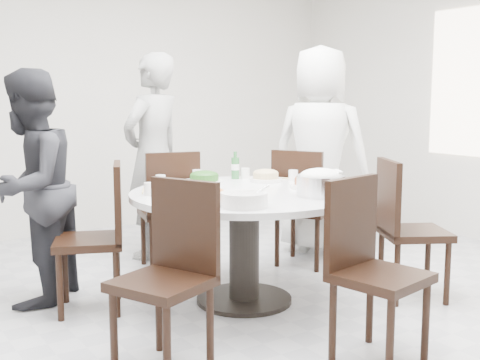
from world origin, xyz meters
TOP-DOWN VIEW (x-y plane):
  - floor at (0.00, 0.00)m, footprint 6.00×6.00m
  - wall_back at (0.00, 3.00)m, footprint 6.00×0.01m
  - dining_table at (0.14, 0.31)m, footprint 1.50×1.50m
  - chair_ne at (1.07, 0.78)m, footprint 0.57×0.57m
  - chair_n at (0.09, 1.30)m, footprint 0.51×0.51m
  - chair_nw at (-0.77, 0.73)m, footprint 0.55×0.55m
  - chair_sw at (-0.77, -0.31)m, footprint 0.55×0.55m
  - chair_s at (0.21, -0.84)m, footprint 0.49×0.49m
  - chair_se at (1.15, -0.27)m, footprint 0.57×0.57m
  - diner_right at (1.43, 1.02)m, footprint 0.95×1.05m
  - diner_middle at (0.16, 1.69)m, footprint 0.74×0.62m
  - diner_left at (-1.03, 1.08)m, footprint 0.94×0.95m
  - dish_greens at (0.10, 0.75)m, footprint 0.26×0.26m
  - dish_pale at (0.53, 0.59)m, footprint 0.24×0.24m
  - dish_orange at (-0.30, 0.44)m, footprint 0.28×0.28m
  - dish_redbrown at (0.61, 0.17)m, footprint 0.31×0.31m
  - dish_tofu at (-0.27, 0.07)m, footprint 0.25×0.25m
  - rice_bowl at (0.44, -0.11)m, footprint 0.30×0.30m
  - soup_bowl at (-0.17, -0.15)m, footprint 0.27×0.27m
  - beverage_bottle at (0.43, 0.85)m, footprint 0.06×0.06m
  - tea_cups at (0.11, 0.94)m, footprint 0.07×0.07m
  - chopsticks at (0.15, 0.99)m, footprint 0.24×0.04m

SIDE VIEW (x-z plane):
  - floor at x=0.00m, z-range -0.01..0.01m
  - dining_table at x=0.14m, z-range 0.00..0.75m
  - chair_ne at x=1.07m, z-range 0.00..0.95m
  - chair_n at x=0.09m, z-range 0.00..0.95m
  - chair_nw at x=-0.77m, z-range 0.00..0.95m
  - chair_sw at x=-0.77m, z-range 0.00..0.95m
  - chair_s at x=0.21m, z-range 0.00..0.95m
  - chair_se at x=1.15m, z-range 0.00..0.95m
  - chopsticks at x=0.15m, z-range 0.75..0.76m
  - diner_left at x=-1.03m, z-range 0.00..1.55m
  - dish_pale at x=0.53m, z-range 0.75..0.81m
  - dish_tofu at x=-0.27m, z-range 0.75..0.81m
  - dish_greens at x=0.10m, z-range 0.75..0.82m
  - dish_orange at x=-0.30m, z-range 0.75..0.83m
  - dish_redbrown at x=0.61m, z-range 0.75..0.83m
  - tea_cups at x=0.11m, z-range 0.75..0.83m
  - soup_bowl at x=-0.17m, z-range 0.75..0.83m
  - rice_bowl at x=0.44m, z-range 0.75..0.88m
  - beverage_bottle at x=0.43m, z-range 0.75..0.96m
  - diner_middle at x=0.16m, z-range 0.00..1.73m
  - diner_right at x=1.43m, z-range 0.00..1.80m
  - wall_back at x=0.00m, z-range 0.00..2.80m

